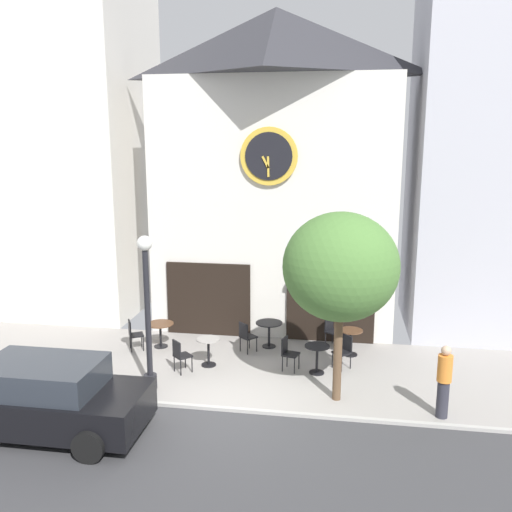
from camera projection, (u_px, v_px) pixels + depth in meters
name	position (u px, v px, depth m)	size (l,w,h in m)	color
ground_plane	(231.00, 414.00, 12.32)	(25.14, 9.92, 0.13)	gray
clock_building	(275.00, 168.00, 17.36)	(7.55, 4.16, 9.93)	silver
neighbor_building_left	(71.00, 125.00, 19.28)	(5.07, 4.99, 13.08)	silver
neighbor_building_right	(502.00, 134.00, 16.79)	(5.17, 4.27, 12.39)	#B2B2BC
street_lamp	(148.00, 313.00, 13.16)	(0.36, 0.36, 3.84)	black
street_tree	(341.00, 267.00, 12.32)	(2.63, 2.37, 4.47)	brown
cafe_table_center	(160.00, 329.00, 16.17)	(0.79, 0.79, 0.73)	black
cafe_table_near_door	(208.00, 347.00, 14.83)	(0.64, 0.64, 0.77)	black
cafe_table_center_left	(269.00, 329.00, 16.16)	(0.79, 0.79, 0.76)	black
cafe_table_leftmost	(317.00, 354.00, 14.33)	(0.66, 0.66, 0.77)	black
cafe_table_center_right	(351.00, 338.00, 15.55)	(0.66, 0.66, 0.75)	black
cafe_chair_left_end	(246.00, 335.00, 15.75)	(0.56, 0.56, 0.90)	black
cafe_chair_near_lamp	(133.00, 333.00, 15.93)	(0.54, 0.54, 0.90)	black
cafe_chair_facing_wall	(180.00, 354.00, 14.36)	(0.57, 0.57, 0.90)	black
cafe_chair_curbside	(344.00, 349.00, 14.69)	(0.57, 0.57, 0.90)	black
cafe_chair_mid_row	(288.00, 351.00, 14.54)	(0.49, 0.49, 0.90)	black
cafe_chair_facing_street	(332.00, 329.00, 16.27)	(0.56, 0.56, 0.90)	black
pedestrian_orange	(444.00, 381.00, 11.97)	(0.43, 0.43, 1.67)	#2D2D38
parked_car_black	(43.00, 398.00, 11.40)	(4.31, 2.03, 1.55)	black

